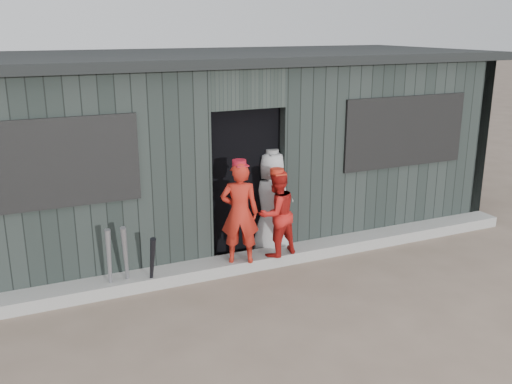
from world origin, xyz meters
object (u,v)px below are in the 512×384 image
bat_left (126,259)px  player_grey_back (272,203)px  player_red_left (240,213)px  player_red_right (277,213)px  bat_right (152,264)px  bat_mid (109,262)px  dugout (209,144)px

bat_left → player_grey_back: (2.05, 0.41, 0.28)m
player_red_left → player_red_right: (0.51, 0.01, -0.08)m
bat_right → player_red_right: player_red_right is taller
player_red_right → bat_mid: bearing=-13.0°
player_red_left → bat_left: bearing=23.6°
bat_mid → dugout: size_ratio=0.10×
player_grey_back → dugout: (-0.38, 1.38, 0.58)m
bat_left → dugout: (1.67, 1.79, 0.86)m
bat_mid → dugout: bearing=43.7°
bat_left → player_grey_back: bearing=11.3°
bat_left → bat_right: size_ratio=1.22×
bat_mid → player_grey_back: 2.29m
bat_right → bat_left: bearing=164.2°
player_grey_back → dugout: dugout is taller
bat_right → player_red_left: (1.13, 0.07, 0.44)m
bat_right → player_red_left: player_red_left is taller
bat_mid → bat_right: size_ratio=1.17×
player_grey_back → player_red_left: bearing=52.6°
player_red_right → dugout: bearing=-94.9°
bat_right → player_grey_back: player_grey_back is taller
bat_left → player_red_left: bearing=-0.3°
dugout → player_red_left: bearing=-98.2°
player_red_left → dugout: 1.88m
bat_right → player_red_left: 1.22m
bat_left → player_red_left: size_ratio=0.67×
player_grey_back → bat_left: bearing=30.9°
bat_right → dugout: (1.39, 1.87, 0.94)m
bat_right → player_red_left: bearing=3.7°
player_red_left → player_grey_back: (0.64, 0.42, -0.08)m
bat_left → bat_right: 0.30m
bat_mid → player_red_right: (2.11, -0.00, 0.29)m
player_red_left → player_grey_back: size_ratio=0.90×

